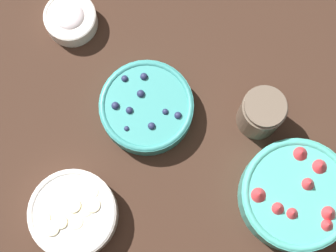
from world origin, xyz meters
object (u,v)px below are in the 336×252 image
at_px(bowl_strawberries, 296,195).
at_px(bowl_bananas, 73,214).
at_px(bowl_blueberries, 147,107).
at_px(bowl_cream, 71,18).
at_px(jar_chocolate, 261,113).

relative_size(bowl_strawberries, bowl_bananas, 1.27).
distance_m(bowl_blueberries, bowl_bananas, 0.25).
relative_size(bowl_strawberries, bowl_blueberries, 1.14).
height_order(bowl_strawberries, bowl_cream, bowl_strawberries).
relative_size(bowl_bananas, bowl_cream, 1.55).
distance_m(bowl_cream, jar_chocolate, 0.44).
xyz_separation_m(bowl_blueberries, jar_chocolate, (0.21, 0.07, 0.02)).
relative_size(bowl_cream, jar_chocolate, 1.02).
bearing_deg(bowl_blueberries, bowl_strawberries, -7.62).
distance_m(bowl_bananas, jar_chocolate, 0.41).
relative_size(bowl_strawberries, jar_chocolate, 2.01).
distance_m(bowl_strawberries, bowl_cream, 0.58).
distance_m(bowl_strawberries, bowl_bananas, 0.43).
bearing_deg(bowl_cream, bowl_blueberries, -26.22).
xyz_separation_m(bowl_cream, jar_chocolate, (0.44, -0.04, 0.02)).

